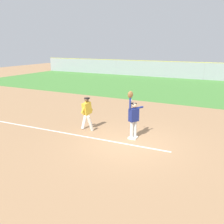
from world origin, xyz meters
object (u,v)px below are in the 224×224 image
at_px(parked_car_blue, 198,71).
at_px(parked_car_white, 158,69).
at_px(first_base, 133,138).
at_px(baseball, 131,100).
at_px(fielder, 133,116).
at_px(runner, 87,111).

bearing_deg(parked_car_blue, parked_car_white, 172.51).
bearing_deg(first_base, parked_car_blue, 92.49).
distance_m(first_base, parked_car_white, 27.83).
relative_size(baseball, parked_car_white, 0.02).
distance_m(first_base, baseball, 1.75).
xyz_separation_m(parked_car_white, parked_car_blue, (5.87, -0.50, 0.00)).
relative_size(fielder, runner, 1.33).
xyz_separation_m(runner, baseball, (2.31, 0.24, 0.75)).
height_order(parked_car_white, parked_car_blue, same).
xyz_separation_m(fielder, baseball, (-0.25, 0.29, 0.63)).
height_order(first_base, runner, runner).
bearing_deg(parked_car_white, parked_car_blue, -11.43).
bearing_deg(runner, first_base, 9.13).
distance_m(runner, parked_car_blue, 26.42).
bearing_deg(fielder, first_base, -52.69).
xyz_separation_m(runner, parked_car_white, (-4.47, 26.89, -0.32)).
bearing_deg(parked_car_blue, fielder, -90.09).
bearing_deg(parked_car_white, baseball, -82.26).
bearing_deg(parked_car_white, runner, -87.09).
relative_size(fielder, parked_car_blue, 0.51).
height_order(fielder, baseball, fielder).
height_order(fielder, parked_car_blue, fielder).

